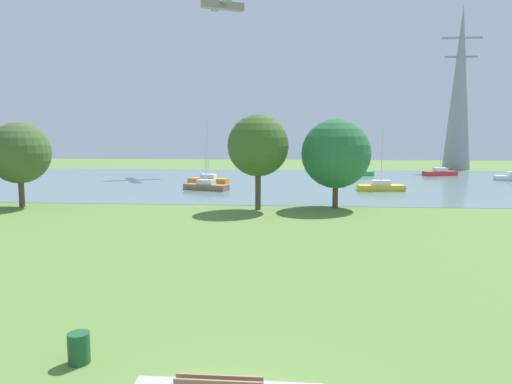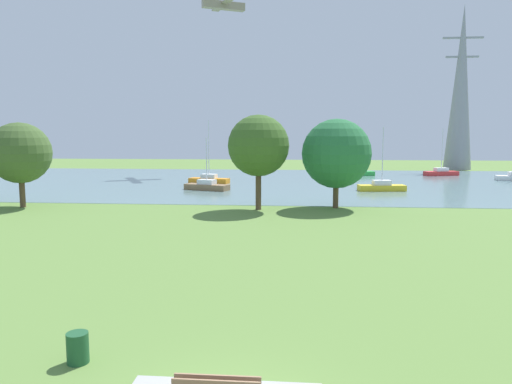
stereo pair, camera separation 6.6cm
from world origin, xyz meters
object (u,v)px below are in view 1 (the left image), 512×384
Objects in this scene: sailboat_brown at (206,186)px; tree_east_far at (19,153)px; sailboat_red at (440,172)px; sailboat_green at (356,172)px; electricity_pylon at (460,88)px; tree_west_far at (258,146)px; light_aircraft at (222,5)px; sailboat_yellow at (381,187)px; litter_bin at (79,348)px; tree_mid_shore at (336,154)px; sailboat_orange at (208,179)px.

sailboat_brown is 0.81× the size of tree_east_far.
sailboat_red is 12.00m from sailboat_green.
sailboat_brown is 0.21× the size of electricity_pylon.
tree_east_far reaches higher than sailboat_brown.
light_aircraft is at bearing 102.79° from tree_west_far.
tree_east_far is (-30.79, -13.91, 3.91)m from sailboat_yellow.
sailboat_green is at bearing 46.67° from tree_east_far.
sailboat_brown is at bearing -133.01° from sailboat_green.
tree_west_far is at bearing 84.26° from litter_bin.
light_aircraft is (-5.52, 61.35, 24.30)m from litter_bin.
tree_mid_shore is at bearing 4.24° from tree_east_far.
sailboat_red is at bearing 54.75° from tree_west_far.
sailboat_green is 26.11m from electricity_pylon.
sailboat_yellow is 0.83× the size of light_aircraft.
sailboat_orange is 23.43m from tree_east_far.
sailboat_brown is 17.29m from tree_mid_shore.
sailboat_orange is (-30.90, -13.49, 0.01)m from sailboat_red.
sailboat_red is 33.72m from sailboat_orange.
tree_east_far is (-16.46, 25.23, 3.96)m from litter_bin.
sailboat_orange is 0.28× the size of electricity_pylon.
sailboat_yellow is at bearing 69.89° from litter_bin.
sailboat_yellow is 0.89× the size of tree_west_far.
electricity_pylon is at bearing 43.49° from tree_east_far.
light_aircraft is (10.94, 36.12, 20.33)m from tree_east_far.
sailboat_brown reaches higher than litter_bin.
electricity_pylon is at bearing 62.07° from tree_mid_shore.
sailboat_orange reaches higher than sailboat_brown.
electricity_pylon is at bearing 37.27° from sailboat_green.
sailboat_yellow is at bearing -48.21° from light_aircraft.
tree_west_far is 0.28× the size of electricity_pylon.
sailboat_yellow is at bearing -118.92° from electricity_pylon.
tree_west_far is at bearing -122.90° from electricity_pylon.
electricity_pylon is at bearing 57.10° from tree_west_far.
tree_mid_shore is at bearing 13.18° from tree_west_far.
tree_west_far reaches higher than sailboat_brown.
sailboat_green is at bearing -174.20° from sailboat_red.
sailboat_red reaches higher than sailboat_yellow.
tree_west_far is (19.04, 0.44, 0.60)m from tree_east_far.
litter_bin is at bearing -84.86° from light_aircraft.
light_aircraft is (-14.19, 34.26, 20.37)m from tree_mid_shore.
tree_west_far is at bearing -125.25° from sailboat_red.
sailboat_yellow is 13.86m from tree_mid_shore.
sailboat_yellow is at bearing -17.61° from sailboat_orange.
tree_east_far is 0.26× the size of electricity_pylon.
sailboat_yellow is 18.25m from sailboat_brown.
electricity_pylon is (29.51, 45.62, 8.38)m from tree_west_far.
sailboat_brown is (-3.90, 38.33, 0.05)m from litter_bin.
sailboat_yellow is at bearing 2.57° from sailboat_brown.
tree_west_far is (-23.38, -33.08, 4.51)m from sailboat_red.
light_aircraft reaches higher than tree_east_far.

